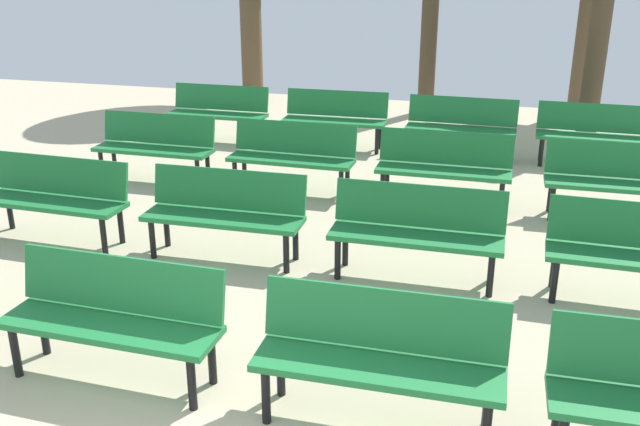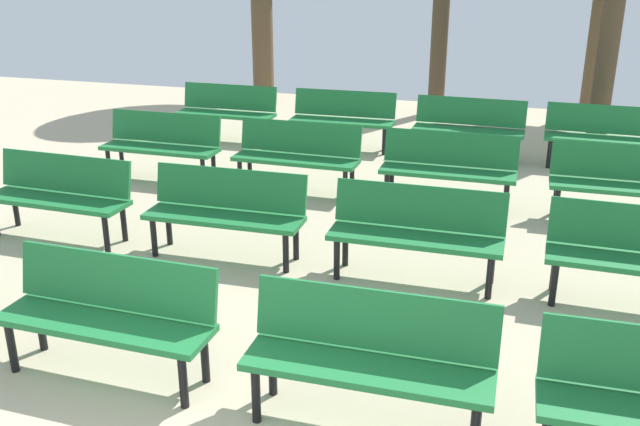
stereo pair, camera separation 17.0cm
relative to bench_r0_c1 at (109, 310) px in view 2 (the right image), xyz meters
name	(u,v)px [view 2 (the right image)]	position (x,y,z in m)	size (l,w,h in m)	color
bench_r0_c1	(109,310)	(0.00, 0.00, 0.00)	(1.61, 0.51, 0.87)	#1E7238
bench_r0_c2	(370,352)	(1.92, -0.01, 0.00)	(1.61, 0.50, 0.87)	#1E7238
bench_r1_c0	(60,192)	(-1.97, 2.15, 0.00)	(1.61, 0.53, 0.87)	#1E7238
bench_r1_c1	(226,208)	(-0.06, 2.19, 0.00)	(1.61, 0.51, 0.87)	#1E7238
bench_r1_c2	(417,228)	(1.85, 2.21, 0.00)	(1.60, 0.49, 0.87)	#1E7238
bench_r2_c0	(162,142)	(-1.94, 4.31, 0.00)	(1.60, 0.48, 0.87)	#1E7238
bench_r2_c1	(297,153)	(-0.03, 4.34, 0.00)	(1.61, 0.50, 0.87)	#1E7238
bench_r2_c2	(449,165)	(1.87, 4.35, 0.00)	(1.60, 0.49, 0.87)	#1E7238
bench_r2_c3	(624,180)	(3.83, 4.34, 0.00)	(1.61, 0.51, 0.87)	#1E7238
bench_r3_c0	(227,109)	(-1.95, 6.49, 0.00)	(1.60, 0.49, 0.87)	#1E7238
bench_r3_c1	(343,116)	(-0.03, 6.54, 0.00)	(1.61, 0.52, 0.87)	#1E7238
bench_r3_c2	(469,125)	(1.90, 6.52, 0.00)	(1.61, 0.51, 0.87)	#1E7238
bench_r3_c3	(604,133)	(3.77, 6.54, 0.00)	(1.61, 0.51, 0.87)	#1E7238
tree_0	(609,42)	(3.79, 7.93, 1.09)	(0.32, 0.32, 3.19)	#4C3A28
tree_1	(439,47)	(1.01, 9.46, 0.74)	(0.31, 0.31, 2.48)	#4C3A28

